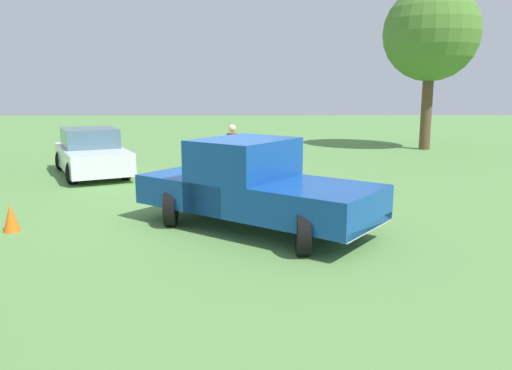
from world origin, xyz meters
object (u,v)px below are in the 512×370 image
(sedan_near, at_px, (91,153))
(pickup_truck, at_px, (251,183))
(tree_side, at_px, (431,34))
(person_bystander, at_px, (232,150))
(traffic_cone, at_px, (11,218))

(sedan_near, bearing_deg, pickup_truck, 12.57)
(tree_side, bearing_deg, pickup_truck, -31.27)
(pickup_truck, height_order, tree_side, tree_side)
(tree_side, bearing_deg, person_bystander, -46.69)
(sedan_near, distance_m, tree_side, 15.23)
(sedan_near, height_order, person_bystander, person_bystander)
(person_bystander, relative_size, tree_side, 0.24)
(pickup_truck, bearing_deg, traffic_cone, -140.90)
(tree_side, bearing_deg, traffic_cone, -43.69)
(traffic_cone, bearing_deg, sedan_near, -176.37)
(person_bystander, height_order, tree_side, tree_side)
(pickup_truck, relative_size, tree_side, 0.71)
(sedan_near, relative_size, traffic_cone, 8.49)
(sedan_near, distance_m, person_bystander, 4.80)
(pickup_truck, xyz_separation_m, tree_side, (-13.01, 7.90, 4.13))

